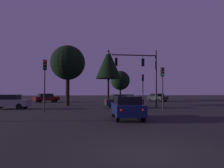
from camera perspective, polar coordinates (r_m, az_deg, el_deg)
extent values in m
plane|color=black|center=(30.34, -4.03, -5.63)|extent=(168.00, 168.00, 0.00)
cylinder|color=#232326|center=(24.33, 12.20, 1.41)|extent=(0.20, 0.20, 6.64)
cylinder|color=#232326|center=(23.93, 6.17, 8.00)|extent=(5.23, 0.16, 0.14)
ellipsoid|color=#F4EACC|center=(23.46, -0.85, 8.56)|extent=(0.56, 0.28, 0.16)
cylinder|color=#232326|center=(24.16, 8.61, 7.47)|extent=(0.05, 0.05, 0.37)
cube|color=black|center=(24.06, 8.62, 5.98)|extent=(0.30, 0.24, 0.90)
sphere|color=#4C0A0A|center=(24.23, 8.52, 6.59)|extent=(0.18, 0.18, 0.18)
sphere|color=#F9A319|center=(24.19, 8.53, 5.93)|extent=(0.18, 0.18, 0.18)
sphere|color=#0C4219|center=(24.15, 8.53, 5.28)|extent=(0.18, 0.18, 0.18)
cylinder|color=#232326|center=(23.51, 1.16, 7.72)|extent=(0.05, 0.05, 0.37)
cube|color=black|center=(23.41, 1.16, 6.19)|extent=(0.30, 0.24, 0.90)
sphere|color=#4C0A0A|center=(23.59, 1.11, 6.81)|extent=(0.18, 0.18, 0.18)
sphere|color=#F9A319|center=(23.54, 1.11, 6.14)|extent=(0.18, 0.18, 0.18)
sphere|color=#0C4219|center=(23.50, 1.11, 5.47)|extent=(0.18, 0.18, 0.18)
cylinder|color=#232326|center=(18.89, -18.32, -1.90)|extent=(0.12, 0.12, 3.73)
cube|color=black|center=(19.04, -18.23, 5.09)|extent=(0.37, 0.34, 0.90)
sphere|color=red|center=(18.94, -18.13, 5.98)|extent=(0.18, 0.18, 0.18)
sphere|color=#56380C|center=(18.91, -18.15, 5.14)|extent=(0.18, 0.18, 0.18)
sphere|color=#0C4219|center=(18.87, -18.16, 4.30)|extent=(0.18, 0.18, 0.18)
cylinder|color=#232326|center=(21.26, 13.93, -2.46)|extent=(0.12, 0.12, 3.37)
cube|color=black|center=(21.35, 13.88, 3.28)|extent=(0.35, 0.31, 0.90)
sphere|color=#4C0A0A|center=(21.27, 14.09, 4.06)|extent=(0.18, 0.18, 0.18)
sphere|color=#56380C|center=(21.24, 14.10, 3.31)|extent=(0.18, 0.18, 0.18)
sphere|color=#1EE04C|center=(21.22, 14.11, 2.56)|extent=(0.18, 0.18, 0.18)
cylinder|color=#232326|center=(28.99, 8.63, -2.45)|extent=(0.12, 0.12, 3.36)
cube|color=black|center=(29.06, 8.60, 1.75)|extent=(0.36, 0.32, 0.90)
sphere|color=red|center=(28.94, 8.59, 2.32)|extent=(0.18, 0.18, 0.18)
sphere|color=#56380C|center=(28.92, 8.59, 1.77)|extent=(0.18, 0.18, 0.18)
sphere|color=#0C4219|center=(28.90, 8.60, 1.22)|extent=(0.18, 0.18, 0.18)
cube|color=#0F1947|center=(13.68, 4.16, -6.96)|extent=(1.93, 4.10, 0.68)
cube|color=black|center=(13.50, 4.25, -4.47)|extent=(1.61, 2.24, 0.52)
cylinder|color=black|center=(14.93, 0.38, -7.88)|extent=(0.23, 0.65, 0.64)
cylinder|color=black|center=(15.15, 6.30, -7.79)|extent=(0.23, 0.65, 0.64)
cylinder|color=black|center=(12.30, 1.51, -9.08)|extent=(0.23, 0.65, 0.64)
cylinder|color=black|center=(12.57, 8.67, -8.91)|extent=(0.23, 0.65, 0.64)
sphere|color=red|center=(11.59, 2.70, -7.31)|extent=(0.14, 0.14, 0.14)
sphere|color=red|center=(11.81, 8.67, -7.19)|extent=(0.14, 0.14, 0.14)
cube|color=#232328|center=(23.00, 3.31, -5.06)|extent=(4.20, 1.89, 0.68)
cube|color=black|center=(22.95, 2.94, -3.57)|extent=(2.29, 1.59, 0.52)
cylinder|color=black|center=(24.11, 6.11, -5.73)|extent=(0.65, 0.22, 0.64)
cylinder|color=black|center=(22.59, 7.16, -5.96)|extent=(0.65, 0.22, 0.64)
cylinder|color=black|center=(23.55, -0.38, -5.83)|extent=(0.65, 0.22, 0.64)
cylinder|color=black|center=(21.99, 0.24, -6.08)|extent=(0.65, 0.22, 0.64)
sphere|color=red|center=(23.26, -2.07, -4.79)|extent=(0.14, 0.14, 0.14)
sphere|color=red|center=(22.03, -1.68, -4.93)|extent=(0.14, 0.14, 0.14)
cube|color=gray|center=(24.03, -26.69, -4.70)|extent=(4.19, 2.10, 0.68)
cube|color=black|center=(24.07, -26.99, -3.26)|extent=(2.31, 1.69, 0.52)
cylinder|color=black|center=(24.23, -23.07, -5.55)|extent=(0.66, 0.26, 0.64)
cylinder|color=black|center=(22.81, -24.45, -5.74)|extent=(0.66, 0.26, 0.64)
cylinder|color=black|center=(25.31, -28.74, -5.30)|extent=(0.66, 0.26, 0.64)
cube|color=#232328|center=(39.43, 12.58, -3.85)|extent=(2.96, 4.37, 0.68)
cube|color=black|center=(39.54, 12.44, -2.98)|extent=(2.12, 2.54, 0.52)
cylinder|color=black|center=(38.93, 14.70, -4.35)|extent=(0.40, 0.67, 0.64)
cylinder|color=black|center=(37.94, 12.97, -4.43)|extent=(0.40, 0.67, 0.64)
cylinder|color=black|center=(40.95, 12.23, -4.27)|extent=(0.40, 0.67, 0.64)
cylinder|color=black|center=(40.02, 10.53, -4.33)|extent=(0.40, 0.67, 0.64)
sphere|color=red|center=(41.38, 11.45, -3.65)|extent=(0.14, 0.14, 0.14)
sphere|color=red|center=(40.65, 10.11, -3.68)|extent=(0.14, 0.14, 0.14)
cube|color=#4C0F0F|center=(37.75, -17.81, -3.87)|extent=(4.51, 3.56, 0.68)
cube|color=black|center=(37.69, -18.02, -2.96)|extent=(2.71, 2.42, 0.52)
cylinder|color=black|center=(38.96, -16.26, -4.33)|extent=(0.66, 0.48, 0.64)
cylinder|color=black|center=(37.50, -15.43, -4.43)|extent=(0.66, 0.48, 0.64)
cylinder|color=black|center=(38.10, -20.17, -4.33)|extent=(0.66, 0.48, 0.64)
cylinder|color=black|center=(36.60, -19.48, -4.43)|extent=(0.66, 0.48, 0.64)
sphere|color=red|center=(37.73, -21.14, -3.67)|extent=(0.14, 0.14, 0.14)
sphere|color=red|center=(36.54, -20.63, -3.73)|extent=(0.14, 0.14, 0.14)
cylinder|color=black|center=(27.48, -12.30, -1.69)|extent=(0.51, 0.51, 4.07)
sphere|color=black|center=(27.76, -12.23, 5.83)|extent=(4.56, 4.56, 4.56)
cylinder|color=black|center=(45.54, 2.32, -2.70)|extent=(0.34, 0.34, 2.89)
sphere|color=black|center=(45.62, 2.32, 1.00)|extent=(4.29, 4.29, 4.29)
cylinder|color=black|center=(40.44, -1.02, -1.62)|extent=(0.36, 0.36, 4.49)
cone|color=black|center=(40.83, -1.01, 5.67)|extent=(5.08, 5.08, 5.88)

